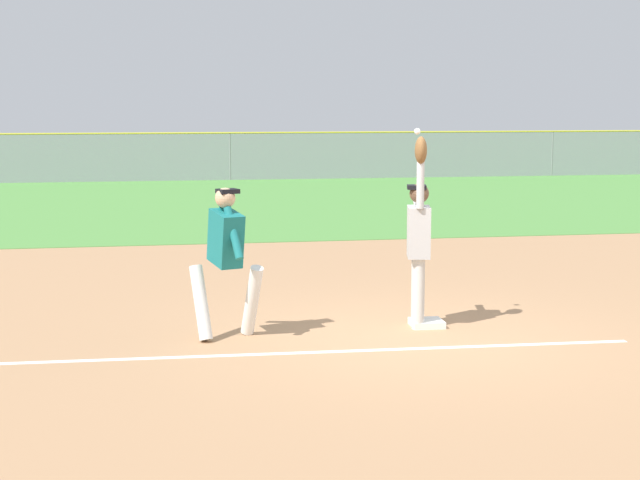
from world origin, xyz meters
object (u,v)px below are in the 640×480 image
baseball (417,131)px  parked_car_silver (375,155)px  first_base (427,323)px  runner (226,252)px  fielder (419,234)px  parked_car_black (255,156)px  parked_car_tan (129,157)px

baseball → parked_car_silver: 27.42m
first_base → runner: (-2.41, -0.17, 0.96)m
parked_car_silver → runner: bearing=-103.9°
first_base → fielder: fielder is taller
fielder → baseball: size_ratio=30.81×
runner → parked_car_black: size_ratio=0.37×
fielder → parked_car_silver: fielder is taller
baseball → parked_car_tan: bearing=97.9°
parked_car_tan → parked_car_silver: size_ratio=1.01×
parked_car_silver → parked_car_black: bearing=176.3°
fielder → baseball: bearing=-75.4°
runner → first_base: bearing=-14.4°
baseball → parked_car_black: size_ratio=0.02×
fielder → parked_car_silver: 27.48m
parked_car_tan → parked_car_silver: bearing=-6.1°
fielder → parked_car_silver: bearing=-89.4°
runner → parked_car_black: bearing=64.5°
parked_car_silver → parked_car_tan: bearing=-178.6°
first_base → parked_car_silver: bearing=77.8°
fielder → runner: 2.29m
fielder → parked_car_silver: size_ratio=0.51×
baseball → parked_car_black: baseball is taller
parked_car_silver → fielder: bearing=-99.4°
parked_car_black → first_base: bearing=-98.8°
first_base → fielder: (-0.12, -0.03, 1.08)m
runner → fielder: bearing=-14.9°
parked_car_black → parked_car_silver: 4.79m
first_base → fielder: bearing=-167.0°
first_base → baseball: size_ratio=5.14×
runner → parked_car_silver: (8.20, 26.98, -0.32)m
runner → baseball: bearing=-12.1°
fielder → parked_car_black: bearing=-79.4°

